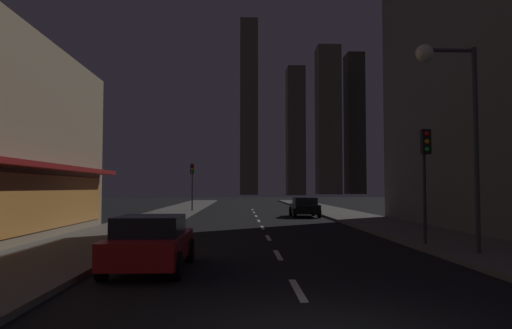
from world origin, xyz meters
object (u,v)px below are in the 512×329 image
object	(u,v)px
fire_hydrant_far_left	(146,223)
street_lamp_right	(449,97)
car_parked_near	(151,242)
car_parked_far	(305,207)
traffic_light_far_left	(192,176)
traffic_light_near_right	(425,160)

from	to	relation	value
fire_hydrant_far_left	street_lamp_right	size ratio (longest dim) A/B	0.10
car_parked_near	car_parked_far	bearing A→B (deg)	72.22
car_parked_near	fire_hydrant_far_left	world-z (taller)	car_parked_near
fire_hydrant_far_left	car_parked_near	bearing A→B (deg)	-78.11
car_parked_near	traffic_light_far_left	xyz separation A→B (m)	(-1.90, 29.30, 2.45)
traffic_light_far_left	fire_hydrant_far_left	bearing A→B (deg)	-91.25
car_parked_near	traffic_light_far_left	bearing A→B (deg)	93.71
fire_hydrant_far_left	street_lamp_right	distance (m)	15.19
car_parked_far	street_lamp_right	xyz separation A→B (m)	(1.78, -20.59, 4.33)
car_parked_near	traffic_light_near_right	world-z (taller)	traffic_light_near_right
car_parked_far	fire_hydrant_far_left	xyz separation A→B (m)	(-9.50, -11.52, -0.29)
traffic_light_near_right	street_lamp_right	size ratio (longest dim) A/B	0.64
car_parked_near	traffic_light_near_right	distance (m)	10.31
car_parked_far	street_lamp_right	bearing A→B (deg)	-85.06
car_parked_far	fire_hydrant_far_left	size ratio (longest dim) A/B	6.48
traffic_light_far_left	car_parked_near	bearing A→B (deg)	-86.29
traffic_light_near_right	street_lamp_right	bearing A→B (deg)	-92.98
fire_hydrant_far_left	street_lamp_right	bearing A→B (deg)	-38.80
car_parked_far	traffic_light_far_left	bearing A→B (deg)	143.00
fire_hydrant_far_left	street_lamp_right	xyz separation A→B (m)	(11.28, -9.07, 4.61)
car_parked_far	traffic_light_near_right	size ratio (longest dim) A/B	1.01
car_parked_near	traffic_light_near_right	size ratio (longest dim) A/B	1.01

